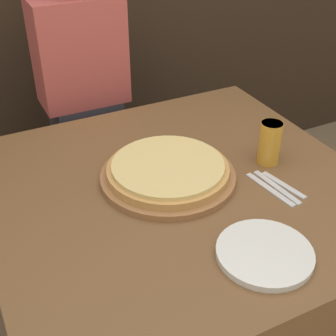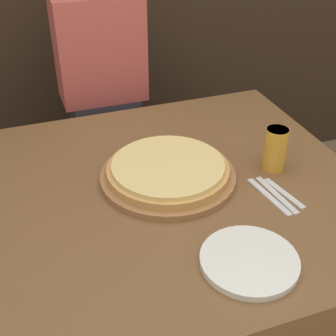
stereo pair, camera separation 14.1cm
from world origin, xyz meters
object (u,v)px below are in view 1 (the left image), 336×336
object	(u,v)px
dinner_plate	(265,253)
fork	(270,189)
spoon	(283,185)
diner_person	(86,114)
pizza_on_board	(168,172)
dinner_knife	(277,187)
beer_glass	(270,141)

from	to	relation	value
dinner_plate	fork	distance (m)	0.28
spoon	diner_person	xyz separation A→B (m)	(-0.34, 0.88, -0.09)
pizza_on_board	diner_person	distance (m)	0.70
fork	diner_person	distance (m)	0.93
dinner_knife	diner_person	xyz separation A→B (m)	(-0.31, 0.88, -0.09)
pizza_on_board	beer_glass	distance (m)	0.34
dinner_plate	diner_person	distance (m)	1.11
dinner_knife	fork	bearing A→B (deg)	180.00
fork	dinner_knife	world-z (taller)	same
spoon	dinner_plate	bearing A→B (deg)	-136.56
dinner_plate	spoon	xyz separation A→B (m)	(0.23, 0.22, -0.01)
fork	spoon	bearing A→B (deg)	0.00
dinner_plate	diner_person	world-z (taller)	diner_person
pizza_on_board	beer_glass	bearing A→B (deg)	-9.40
pizza_on_board	beer_glass	world-z (taller)	beer_glass
fork	diner_person	bearing A→B (deg)	108.08
pizza_on_board	beer_glass	size ratio (longest dim) A/B	2.94
fork	dinner_plate	bearing A→B (deg)	-129.55
dinner_knife	spoon	distance (m)	0.03
beer_glass	diner_person	xyz separation A→B (m)	(-0.37, 0.75, -0.16)
spoon	diner_person	size ratio (longest dim) A/B	0.13
dinner_plate	dinner_knife	distance (m)	0.30
fork	diner_person	world-z (taller)	diner_person
beer_glass	dinner_plate	xyz separation A→B (m)	(-0.27, -0.35, -0.07)
pizza_on_board	spoon	bearing A→B (deg)	-32.40
spoon	diner_person	distance (m)	0.95
beer_glass	spoon	xyz separation A→B (m)	(-0.04, -0.13, -0.07)
fork	dinner_knife	xyz separation A→B (m)	(0.03, 0.00, 0.00)
pizza_on_board	spoon	distance (m)	0.35
dinner_plate	spoon	distance (m)	0.32
dinner_knife	diner_person	distance (m)	0.94
spoon	fork	bearing A→B (deg)	180.00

